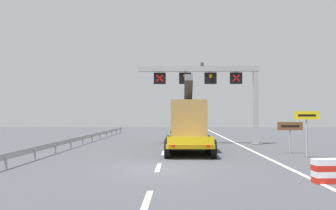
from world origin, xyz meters
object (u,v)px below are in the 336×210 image
(heavy_haul_truck_yellow, at_px, (187,122))
(exit_sign_yellow, at_px, (307,123))
(overhead_lane_gantry, at_px, (213,81))
(tourist_info_sign_brown, at_px, (290,129))
(crash_barrier_striped, at_px, (327,171))

(heavy_haul_truck_yellow, relative_size, exit_sign_yellow, 5.09)
(overhead_lane_gantry, bearing_deg, tourist_info_sign_brown, -58.97)
(heavy_haul_truck_yellow, bearing_deg, overhead_lane_gantry, 44.88)
(exit_sign_yellow, bearing_deg, overhead_lane_gantry, 115.66)
(overhead_lane_gantry, height_order, exit_sign_yellow, overhead_lane_gantry)
(exit_sign_yellow, height_order, crash_barrier_striped, exit_sign_yellow)
(overhead_lane_gantry, bearing_deg, crash_barrier_striped, -81.88)
(overhead_lane_gantry, bearing_deg, heavy_haul_truck_yellow, -135.12)
(overhead_lane_gantry, bearing_deg, exit_sign_yellow, -64.34)
(exit_sign_yellow, distance_m, tourist_info_sign_brown, 2.34)
(exit_sign_yellow, relative_size, crash_barrier_striped, 2.67)
(overhead_lane_gantry, height_order, tourist_info_sign_brown, overhead_lane_gantry)
(heavy_haul_truck_yellow, height_order, tourist_info_sign_brown, heavy_haul_truck_yellow)
(exit_sign_yellow, xyz_separation_m, tourist_info_sign_brown, (-0.23, 2.27, -0.48))
(exit_sign_yellow, height_order, tourist_info_sign_brown, exit_sign_yellow)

